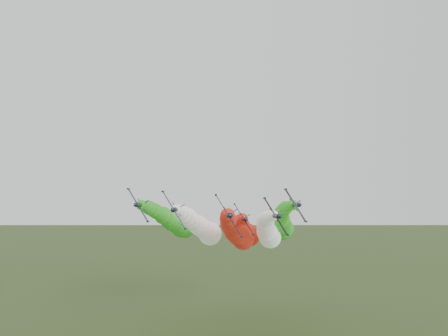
{
  "coord_description": "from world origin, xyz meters",
  "views": [
    {
      "loc": [
        -10.61,
        -98.71,
        39.84
      ],
      "look_at": [
        -7.32,
        -0.3,
        48.79
      ],
      "focal_mm": 35.0,
      "sensor_mm": 36.0,
      "label": 1
    }
  ],
  "objects": [
    {
      "name": "jet_outer_left",
      "position": [
        -22.91,
        52.71,
        34.89
      ],
      "size": [
        13.71,
        72.56,
        16.24
      ],
      "rotation": [
        0.0,
        1.02,
        0.0
      ],
      "color": "black",
      "rests_on": "ground"
    },
    {
      "name": "jet_lead",
      "position": [
        -2.56,
        30.3,
        32.89
      ],
      "size": [
        14.02,
        72.87,
        16.55
      ],
      "rotation": [
        0.0,
        1.02,
        0.0
      ],
      "color": "black",
      "rests_on": "ground"
    },
    {
      "name": "jet_inner_right",
      "position": [
        8.07,
        41.49,
        32.33
      ],
      "size": [
        14.13,
        72.98,
        16.66
      ],
      "rotation": [
        0.0,
        1.02,
        0.0
      ],
      "color": "black",
      "rests_on": "ground"
    },
    {
      "name": "jet_inner_left",
      "position": [
        -13.26,
        40.68,
        33.68
      ],
      "size": [
        14.3,
        73.15,
        16.84
      ],
      "rotation": [
        0.0,
        1.02,
        0.0
      ],
      "color": "black",
      "rests_on": "ground"
    },
    {
      "name": "jet_trail",
      "position": [
        2.62,
        58.53,
        31.38
      ],
      "size": [
        13.77,
        72.62,
        16.3
      ],
      "rotation": [
        0.0,
        1.02,
        0.0
      ],
      "color": "black",
      "rests_on": "ground"
    },
    {
      "name": "jet_outer_right",
      "position": [
        14.71,
        53.84,
        34.66
      ],
      "size": [
        14.49,
        73.34,
        17.03
      ],
      "rotation": [
        0.0,
        1.02,
        0.0
      ],
      "color": "black",
      "rests_on": "ground"
    }
  ]
}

